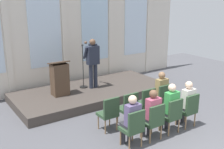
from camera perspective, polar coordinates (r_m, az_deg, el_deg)
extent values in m
cube|color=silver|center=(10.60, -8.57, 9.64)|extent=(10.32, 0.10, 4.59)
cube|color=silver|center=(9.76, -21.03, 8.24)|extent=(0.20, 0.08, 4.59)
cube|color=silver|center=(10.13, -13.74, 9.25)|extent=(1.19, 0.04, 2.77)
cube|color=silver|center=(10.43, -9.86, 9.48)|extent=(0.20, 0.08, 4.59)
cube|color=silver|center=(11.03, -3.55, 10.17)|extent=(1.19, 0.04, 2.77)
cube|color=silver|center=(11.44, -0.29, 10.26)|extent=(0.20, 0.08, 4.59)
cube|color=silver|center=(12.21, 4.94, 10.69)|extent=(1.19, 0.04, 2.77)
cube|color=silver|center=(12.70, 7.58, 10.68)|extent=(0.20, 0.08, 4.59)
cube|color=#3F3833|center=(9.77, -4.16, -3.73)|extent=(5.35, 2.42, 0.29)
cylinder|color=#232838|center=(9.65, -4.36, -0.41)|extent=(0.14, 0.14, 0.86)
cylinder|color=#232838|center=(9.74, -3.44, -0.24)|extent=(0.14, 0.14, 0.86)
cube|color=#232838|center=(9.51, -3.98, 4.01)|extent=(0.42, 0.22, 0.64)
cube|color=navy|center=(9.59, -4.34, 4.57)|extent=(0.06, 0.01, 0.39)
sphere|color=brown|center=(9.44, -4.07, 6.73)|extent=(0.21, 0.21, 0.21)
cylinder|color=#232838|center=(9.44, -5.50, 4.51)|extent=(0.09, 0.28, 0.45)
cylinder|color=#232838|center=(9.64, -3.62, 6.09)|extent=(0.15, 0.36, 0.15)
cylinder|color=#232838|center=(9.73, -4.25, 6.26)|extent=(0.11, 0.34, 0.15)
sphere|color=brown|center=(9.91, -5.47, 6.59)|extent=(0.10, 0.10, 0.10)
cylinder|color=black|center=(9.88, -5.89, -2.56)|extent=(0.28, 0.28, 0.03)
cylinder|color=black|center=(9.68, -6.01, 1.60)|extent=(0.02, 0.02, 1.45)
sphere|color=#262626|center=(9.52, -6.14, 6.07)|extent=(0.07, 0.07, 0.07)
cube|color=#4C3828|center=(9.11, -10.76, -1.01)|extent=(0.52, 0.40, 1.05)
cube|color=#4C3828|center=(8.98, -10.99, 2.47)|extent=(0.60, 0.48, 0.14)
cylinder|color=olive|center=(7.60, -0.51, -9.14)|extent=(0.04, 0.04, 0.40)
cylinder|color=olive|center=(7.43, -2.85, -9.79)|extent=(0.04, 0.04, 0.40)
cylinder|color=olive|center=(7.35, 0.99, -10.06)|extent=(0.04, 0.04, 0.40)
cylinder|color=olive|center=(7.17, -1.40, -10.77)|extent=(0.04, 0.04, 0.40)
cube|color=#2D472D|center=(7.28, -0.95, -8.23)|extent=(0.46, 0.44, 0.08)
cube|color=#2D472D|center=(7.03, -0.10, -6.74)|extent=(0.46, 0.06, 0.46)
cylinder|color=olive|center=(7.94, 3.29, -8.04)|extent=(0.04, 0.04, 0.40)
cylinder|color=olive|center=(7.74, 1.15, -8.66)|extent=(0.04, 0.04, 0.40)
cylinder|color=olive|center=(7.70, 4.85, -8.88)|extent=(0.04, 0.04, 0.40)
cylinder|color=olive|center=(7.49, 2.68, -9.55)|extent=(0.04, 0.04, 0.40)
cube|color=#2D472D|center=(7.62, 3.02, -7.13)|extent=(0.46, 0.44, 0.08)
cube|color=#2D472D|center=(7.38, 3.95, -5.67)|extent=(0.46, 0.06, 0.46)
cylinder|color=olive|center=(8.31, 6.75, -7.01)|extent=(0.04, 0.04, 0.40)
cylinder|color=olive|center=(8.09, 4.81, -7.59)|extent=(0.04, 0.04, 0.40)
cylinder|color=olive|center=(8.07, 8.34, -7.76)|extent=(0.04, 0.04, 0.40)
cylinder|color=olive|center=(7.85, 6.38, -8.39)|extent=(0.04, 0.04, 0.40)
cube|color=#2D472D|center=(7.99, 6.63, -6.10)|extent=(0.46, 0.44, 0.08)
cube|color=#2D472D|center=(7.76, 7.61, -4.68)|extent=(0.46, 0.06, 0.46)
cylinder|color=olive|center=(8.70, 9.89, -6.05)|extent=(0.04, 0.04, 0.40)
cylinder|color=olive|center=(8.47, 8.13, -6.59)|extent=(0.04, 0.04, 0.40)
cylinder|color=olive|center=(8.48, 11.49, -6.73)|extent=(0.04, 0.04, 0.40)
cylinder|color=olive|center=(8.25, 9.72, -7.31)|extent=(0.04, 0.04, 0.40)
cube|color=#2D472D|center=(8.39, 9.89, -5.15)|extent=(0.46, 0.44, 0.08)
cube|color=#2D472D|center=(8.17, 10.90, -3.76)|extent=(0.46, 0.06, 0.46)
cylinder|color=#2D2D33|center=(8.53, 8.54, -6.31)|extent=(0.10, 0.10, 0.44)
cylinder|color=#2D2D33|center=(8.64, 9.42, -6.04)|extent=(0.10, 0.10, 0.44)
cube|color=#2D2D33|center=(8.40, 9.62, -4.65)|extent=(0.34, 0.36, 0.12)
cube|color=#997F4C|center=(8.22, 10.26, -2.71)|extent=(0.36, 0.20, 0.54)
sphere|color=#8C6647|center=(8.12, 10.29, -0.13)|extent=(0.20, 0.20, 0.20)
cylinder|color=olive|center=(6.88, 4.26, -12.03)|extent=(0.04, 0.04, 0.40)
cylinder|color=olive|center=(6.68, 1.78, -12.88)|extent=(0.04, 0.04, 0.40)
cylinder|color=olive|center=(6.65, 6.13, -13.13)|extent=(0.04, 0.04, 0.40)
cylinder|color=olive|center=(6.45, 3.61, -14.06)|extent=(0.04, 0.04, 0.40)
cube|color=#2D472D|center=(6.55, 3.99, -11.18)|extent=(0.46, 0.44, 0.08)
cube|color=#2D472D|center=(6.30, 5.12, -9.62)|extent=(0.46, 0.06, 0.46)
cylinder|color=#2D2D33|center=(6.73, 2.36, -12.48)|extent=(0.10, 0.10, 0.44)
cylinder|color=#2D2D33|center=(6.83, 3.60, -12.06)|extent=(0.10, 0.10, 0.44)
cube|color=#2D2D33|center=(6.57, 3.67, -10.52)|extent=(0.34, 0.36, 0.12)
cube|color=#594C72|center=(6.35, 4.33, -8.32)|extent=(0.36, 0.20, 0.51)
sphere|color=beige|center=(6.23, 4.29, -5.19)|extent=(0.20, 0.20, 0.20)
cylinder|color=olive|center=(7.25, 8.21, -10.64)|extent=(0.04, 0.04, 0.40)
cylinder|color=olive|center=(7.03, 6.00, -11.43)|extent=(0.04, 0.04, 0.40)
cylinder|color=olive|center=(7.03, 10.11, -11.61)|extent=(0.04, 0.04, 0.40)
cylinder|color=olive|center=(6.81, 7.88, -12.47)|extent=(0.04, 0.04, 0.40)
cube|color=#2D472D|center=(6.92, 8.13, -9.76)|extent=(0.46, 0.44, 0.08)
cube|color=#2D472D|center=(6.68, 9.33, -8.23)|extent=(0.46, 0.06, 0.46)
cylinder|color=#2D2D33|center=(7.08, 6.52, -11.05)|extent=(0.10, 0.10, 0.44)
cylinder|color=#2D2D33|center=(7.19, 7.63, -10.66)|extent=(0.10, 0.10, 0.44)
cube|color=#2D2D33|center=(6.93, 7.81, -9.14)|extent=(0.34, 0.36, 0.12)
cube|color=#B24C66|center=(6.73, 8.55, -6.98)|extent=(0.36, 0.20, 0.52)
sphere|color=brown|center=(6.61, 8.56, -3.97)|extent=(0.20, 0.20, 0.20)
cylinder|color=olive|center=(7.65, 11.74, -9.34)|extent=(0.04, 0.04, 0.40)
cylinder|color=olive|center=(7.41, 9.76, -10.07)|extent=(0.04, 0.04, 0.40)
cylinder|color=olive|center=(7.44, 13.64, -10.20)|extent=(0.04, 0.04, 0.40)
cylinder|color=olive|center=(7.20, 11.67, -10.99)|extent=(0.04, 0.04, 0.40)
cube|color=#2D472D|center=(7.32, 11.81, -8.45)|extent=(0.46, 0.44, 0.08)
cube|color=#2D472D|center=(7.10, 13.04, -6.95)|extent=(0.46, 0.06, 0.46)
cylinder|color=#2D2D33|center=(7.47, 10.22, -9.72)|extent=(0.10, 0.10, 0.44)
cylinder|color=#2D2D33|center=(7.59, 11.21, -9.35)|extent=(0.10, 0.10, 0.44)
cube|color=#2D2D33|center=(7.34, 11.50, -7.87)|extent=(0.34, 0.36, 0.12)
cube|color=green|center=(7.14, 12.28, -5.67)|extent=(0.36, 0.20, 0.55)
sphere|color=beige|center=(7.02, 12.34, -2.68)|extent=(0.20, 0.20, 0.20)
cylinder|color=olive|center=(8.08, 14.88, -8.14)|extent=(0.04, 0.04, 0.40)
cylinder|color=olive|center=(7.83, 13.12, -8.81)|extent=(0.04, 0.04, 0.40)
cylinder|color=olive|center=(7.88, 16.75, -8.91)|extent=(0.04, 0.04, 0.40)
cylinder|color=olive|center=(7.63, 15.01, -9.63)|extent=(0.04, 0.04, 0.40)
cube|color=#2D472D|center=(7.76, 15.07, -7.25)|extent=(0.46, 0.44, 0.08)
cube|color=#2D472D|center=(7.55, 16.30, -5.80)|extent=(0.46, 0.06, 0.46)
cylinder|color=#2D2D33|center=(7.89, 13.52, -8.49)|extent=(0.10, 0.10, 0.44)
cylinder|color=#2D2D33|center=(8.01, 14.40, -8.15)|extent=(0.10, 0.10, 0.44)
cube|color=#2D2D33|center=(7.77, 14.76, -6.71)|extent=(0.34, 0.36, 0.12)
cube|color=silver|center=(7.59, 15.55, -4.76)|extent=(0.36, 0.20, 0.51)
sphere|color=beige|center=(7.49, 15.64, -2.10)|extent=(0.20, 0.20, 0.20)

